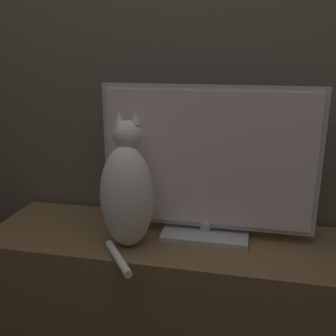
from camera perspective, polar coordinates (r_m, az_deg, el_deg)
name	(u,v)px	position (r m, az deg, el deg)	size (l,w,h in m)	color
wall_back	(193,11)	(1.66, 3.64, 21.78)	(4.80, 0.05, 2.60)	#60564C
tv_stand	(178,288)	(1.67, 1.45, -16.95)	(1.52, 0.45, 0.45)	brown
tv	(208,166)	(1.49, 5.79, 0.34)	(0.81, 0.20, 0.58)	#B7B7BC
cat	(127,192)	(1.43, -5.93, -3.55)	(0.20, 0.32, 0.50)	silver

